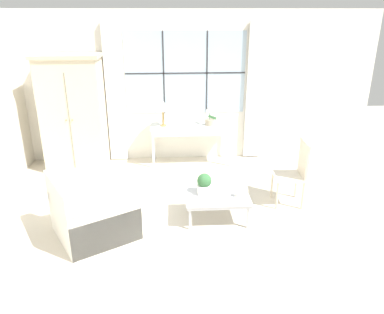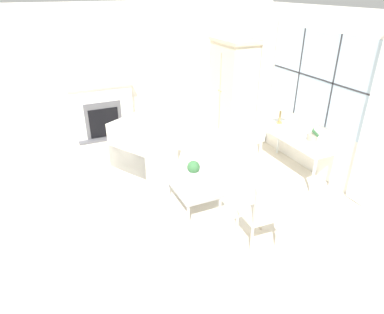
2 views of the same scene
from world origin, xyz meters
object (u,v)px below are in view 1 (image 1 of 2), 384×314
potted_orchid (210,116)px  armchair_upholstered (92,215)px  pillar_candle (238,194)px  armoire (74,113)px  coffee_table (217,198)px  table_lamp (163,106)px  potted_plant_small (204,184)px  console_table (192,130)px  side_chair_wooden (296,169)px

potted_orchid → armchair_upholstered: bearing=-126.0°
potted_orchid → pillar_candle: 2.27m
armoire → coffee_table: 3.22m
table_lamp → potted_plant_small: size_ratio=1.64×
potted_orchid → armoire: bearing=-178.0°
potted_plant_small → potted_orchid: bearing=82.3°
coffee_table → armoire: bearing=139.0°
coffee_table → potted_plant_small: size_ratio=3.04×
table_lamp → potted_orchid: bearing=1.1°
console_table → coffee_table: bearing=-83.7°
table_lamp → coffee_table: size_ratio=0.54×
potted_plant_small → table_lamp: bearing=106.0°
armoire → potted_plant_small: armoire is taller
armchair_upholstered → pillar_candle: (1.95, 0.24, 0.13)m
potted_orchid → potted_plant_small: size_ratio=1.43×
console_table → coffee_table: console_table is taller
potted_plant_small → pillar_candle: 0.49m
console_table → side_chair_wooden: (1.46, -1.72, -0.11)m
potted_plant_small → armchair_upholstered: bearing=-165.8°
table_lamp → armoire: bearing=-177.4°
pillar_candle → coffee_table: bearing=168.9°
armchair_upholstered → potted_plant_small: armchair_upholstered is taller
side_chair_wooden → coffee_table: bearing=-161.6°
pillar_candle → side_chair_wooden: bearing=26.1°
armoire → potted_plant_small: (2.20, -1.98, -0.52)m
console_table → coffee_table: 2.17m
side_chair_wooden → table_lamp: bearing=139.0°
armoire → potted_plant_small: 3.00m
potted_orchid → pillar_candle: bearing=-85.5°
armchair_upholstered → coffee_table: 1.70m
coffee_table → potted_plant_small: potted_plant_small is taller
potted_orchid → side_chair_wooden: 2.10m
armchair_upholstered → side_chair_wooden: 2.99m
armoire → armchair_upholstered: size_ratio=1.65×
side_chair_wooden → coffee_table: 1.31m
armoire → potted_orchid: (2.48, 0.09, -0.12)m
potted_orchid → side_chair_wooden: potted_orchid is taller
table_lamp → potted_orchid: (0.87, 0.02, -0.21)m
console_table → table_lamp: (-0.53, 0.01, 0.46)m
side_chair_wooden → armoire: bearing=155.2°
armchair_upholstered → potted_orchid: bearing=54.0°
armoire → console_table: (2.14, 0.06, -0.37)m
armoire → potted_orchid: 2.48m
potted_orchid → potted_plant_small: 2.12m
armoire → table_lamp: 1.61m
side_chair_wooden → console_table: bearing=130.3°
console_table → side_chair_wooden: size_ratio=1.53×
armoire → console_table: 2.17m
pillar_candle → potted_plant_small: bearing=162.9°
armchair_upholstered → potted_plant_small: size_ratio=4.30×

